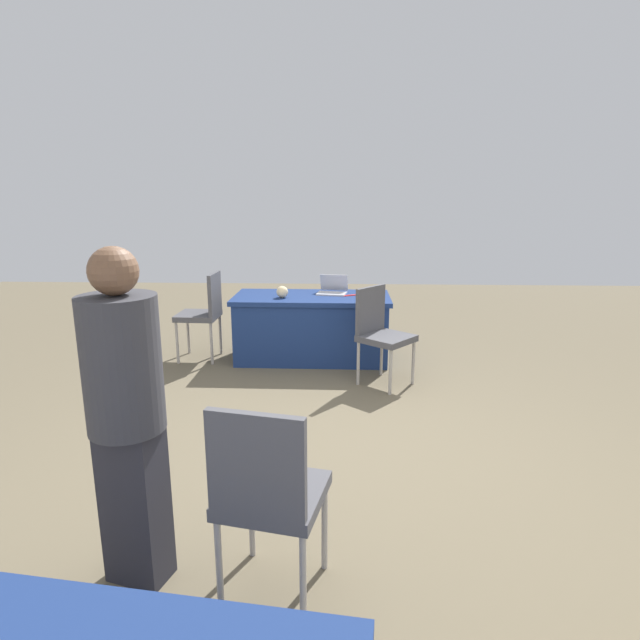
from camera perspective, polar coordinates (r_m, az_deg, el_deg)
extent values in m
plane|color=brown|center=(3.91, 1.52, -13.83)|extent=(14.40, 14.40, 0.00)
cube|color=navy|center=(5.72, -0.91, 2.46)|extent=(1.72, 0.82, 0.05)
cube|color=navy|center=(5.80, -0.90, -1.04)|extent=(1.65, 0.78, 0.67)
cylinder|color=#9E9993|center=(5.85, -15.46, -2.45)|extent=(0.03, 0.03, 0.47)
cylinder|color=#9E9993|center=(6.20, -14.32, -1.49)|extent=(0.03, 0.03, 0.47)
cylinder|color=#9E9993|center=(5.74, -11.88, -2.56)|extent=(0.03, 0.03, 0.47)
cylinder|color=#9E9993|center=(6.09, -10.92, -1.58)|extent=(0.03, 0.03, 0.47)
cube|color=#47474C|center=(5.90, -13.28, 0.46)|extent=(0.45, 0.45, 0.06)
cube|color=#47474C|center=(5.80, -11.53, 2.89)|extent=(0.05, 0.42, 0.45)
cylinder|color=#9E9993|center=(2.81, -7.56, -20.54)|extent=(0.03, 0.03, 0.46)
cylinder|color=#9E9993|center=(2.71, 0.50, -21.81)|extent=(0.03, 0.03, 0.46)
cylinder|color=#9E9993|center=(2.53, -11.05, -25.06)|extent=(0.03, 0.03, 0.46)
cylinder|color=#9E9993|center=(2.42, -1.89, -26.86)|extent=(0.03, 0.03, 0.46)
cube|color=#47474C|center=(2.46, -5.14, -18.64)|extent=(0.52, 0.52, 0.06)
cube|color=#47474C|center=(2.17, -7.08, -15.62)|extent=(0.42, 0.13, 0.45)
cylinder|color=#9E9993|center=(5.12, 10.24, -4.64)|extent=(0.03, 0.03, 0.44)
cylinder|color=#9E9993|center=(4.82, 7.78, -5.72)|extent=(0.03, 0.03, 0.44)
cylinder|color=#9E9993|center=(5.32, 6.80, -3.81)|extent=(0.03, 0.03, 0.44)
cylinder|color=#9E9993|center=(5.04, 4.23, -4.78)|extent=(0.03, 0.03, 0.44)
cube|color=#47474C|center=(5.00, 7.34, -2.02)|extent=(0.62, 0.62, 0.06)
cube|color=#47474C|center=(5.05, 5.59, 1.17)|extent=(0.30, 0.34, 0.45)
cube|color=#26262D|center=(2.72, -19.67, -18.63)|extent=(0.32, 0.25, 0.77)
cylinder|color=#333338|center=(2.43, -20.97, -4.58)|extent=(0.42, 0.42, 0.61)
sphere|color=brown|center=(2.34, -21.82, 5.04)|extent=(0.21, 0.21, 0.21)
cube|color=silver|center=(5.80, 1.30, 2.93)|extent=(0.35, 0.27, 0.02)
cube|color=#B7B7BC|center=(5.92, 1.56, 4.16)|extent=(0.32, 0.13, 0.19)
sphere|color=beige|center=(5.60, -4.18, 3.11)|extent=(0.13, 0.13, 0.13)
cube|color=red|center=(5.72, 3.30, 2.73)|extent=(0.18, 0.11, 0.01)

